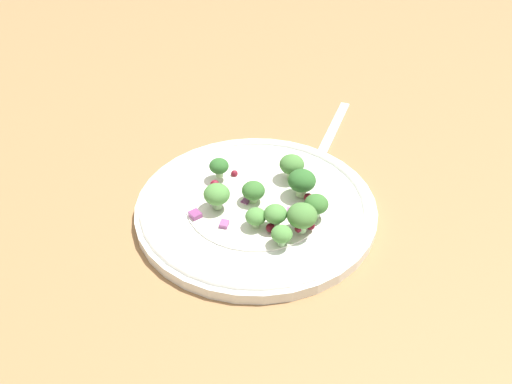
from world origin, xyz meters
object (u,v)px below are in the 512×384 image
Objects in this scene: broccoli_floret_2 at (275,214)px; plate at (256,205)px; fork at (328,140)px; broccoli_floret_0 at (256,217)px; broccoli_floret_1 at (292,165)px.

plate is at bearing 145.60° from broccoli_floret_2.
broccoli_floret_2 is 0.13× the size of fork.
fork is (-1.12, 20.02, -2.42)cm from broccoli_floret_0.
broccoli_floret_2 reaches higher than fork.
fork is at bearing 98.51° from broccoli_floret_2.
broccoli_floret_0 is at bearing -86.80° from fork.
broccoli_floret_1 is 8.46cm from broccoli_floret_2.
broccoli_floret_2 is at bearing -34.40° from plate.
plate is 10.89× the size of broccoli_floret_2.
plate is 4.33cm from broccoli_floret_0.
broccoli_floret_0 is (1.99, -3.39, 1.81)cm from plate.
fork is at bearing 93.20° from broccoli_floret_0.
broccoli_floret_1 is at bearing 76.62° from plate.
fork is (0.87, 16.63, -0.61)cm from plate.
plate is 6.19cm from broccoli_floret_1.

